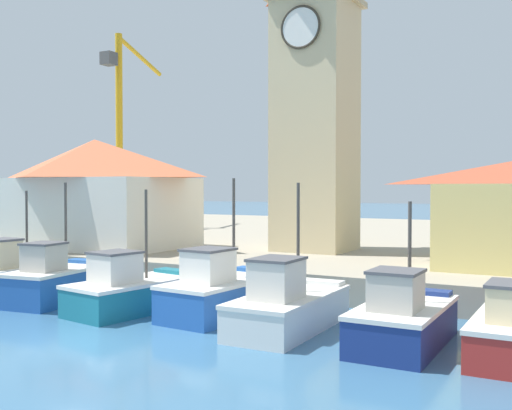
# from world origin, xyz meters

# --- Properties ---
(ground_plane) EXTENTS (300.00, 300.00, 0.00)m
(ground_plane) POSITION_xyz_m (0.00, 0.00, 0.00)
(ground_plane) COLOR #386689
(quay_wharf) EXTENTS (120.00, 40.00, 1.07)m
(quay_wharf) POSITION_xyz_m (0.00, 28.28, 0.53)
(quay_wharf) COLOR #9E937F
(quay_wharf) RESTS_ON ground
(fishing_boat_left_outer) EXTENTS (2.21, 4.25, 4.10)m
(fishing_boat_left_outer) POSITION_xyz_m (-7.76, 4.61, 0.74)
(fishing_boat_left_outer) COLOR #2356A8
(fishing_boat_left_outer) RESTS_ON ground
(fishing_boat_left_inner) EXTENTS (2.48, 4.30, 4.42)m
(fishing_boat_left_inner) POSITION_xyz_m (-4.86, 4.07, 0.79)
(fishing_boat_left_inner) COLOR #2356A8
(fishing_boat_left_inner) RESTS_ON ground
(fishing_boat_mid_left) EXTENTS (2.84, 4.89, 4.16)m
(fishing_boat_mid_left) POSITION_xyz_m (-1.30, 4.13, 0.71)
(fishing_boat_mid_left) COLOR #196B7F
(fishing_boat_mid_left) RESTS_ON ground
(fishing_boat_center) EXTENTS (2.46, 4.90, 4.54)m
(fishing_boat_center) POSITION_xyz_m (1.76, 5.02, 0.78)
(fishing_boat_center) COLOR #2356A8
(fishing_boat_center) RESTS_ON ground
(fishing_boat_mid_right) EXTENTS (2.19, 5.03, 4.37)m
(fishing_boat_mid_right) POSITION_xyz_m (4.53, 4.26, 0.73)
(fishing_boat_mid_right) COLOR silver
(fishing_boat_mid_right) RESTS_ON ground
(fishing_boat_right_inner) EXTENTS (2.14, 4.45, 3.84)m
(fishing_boat_right_inner) POSITION_xyz_m (8.00, 4.10, 0.72)
(fishing_boat_right_inner) COLOR navy
(fishing_boat_right_inner) RESTS_ON ground
(clock_tower) EXTENTS (4.04, 4.04, 17.21)m
(clock_tower) POSITION_xyz_m (0.29, 16.24, 9.25)
(clock_tower) COLOR beige
(clock_tower) RESTS_ON quay_wharf
(warehouse_left) EXTENTS (10.25, 6.68, 5.75)m
(warehouse_left) POSITION_xyz_m (-10.94, 12.43, 4.01)
(warehouse_left) COLOR silver
(warehouse_left) RESTS_ON quay_wharf
(port_crane_near) EXTENTS (2.00, 8.13, 15.49)m
(port_crane_near) POSITION_xyz_m (-20.65, 25.43, 6.96)
(port_crane_near) COLOR #976E11
(port_crane_near) RESTS_ON quay_wharf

